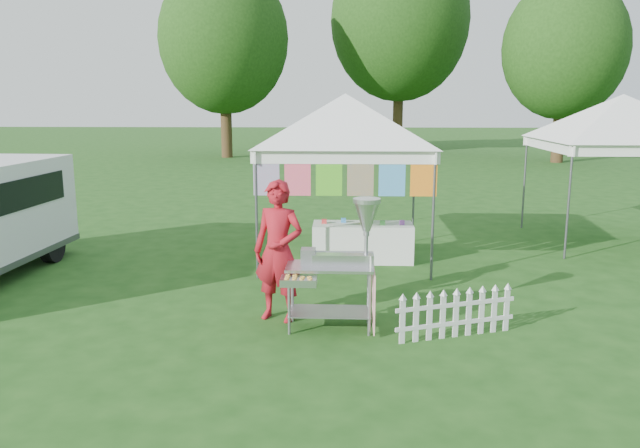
{
  "coord_description": "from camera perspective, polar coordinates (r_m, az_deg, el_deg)",
  "views": [
    {
      "loc": [
        -0.01,
        -7.78,
        2.88
      ],
      "look_at": [
        -0.36,
        1.17,
        1.1
      ],
      "focal_mm": 35.0,
      "sensor_mm": 36.0,
      "label": 1
    }
  ],
  "objects": [
    {
      "name": "donut_cart",
      "position": [
        7.82,
        2.21,
        -2.73
      ],
      "size": [
        1.22,
        0.82,
        1.69
      ],
      "rotation": [
        0.0,
        0.0,
        -0.01
      ],
      "color": "gray",
      "rests_on": "ground"
    },
    {
      "name": "tree_left",
      "position": [
        32.47,
        -8.78,
        16.36
      ],
      "size": [
        6.4,
        6.4,
        9.53
      ],
      "color": "#392614",
      "rests_on": "ground"
    },
    {
      "name": "display_table",
      "position": [
        11.36,
        3.91,
        -1.67
      ],
      "size": [
        1.8,
        0.7,
        0.69
      ],
      "primitive_type": "cube",
      "color": "white",
      "rests_on": "ground"
    },
    {
      "name": "canopy_right",
      "position": [
        13.91,
        26.03,
        10.6
      ],
      "size": [
        4.24,
        4.24,
        3.45
      ],
      "color": "#59595E",
      "rests_on": "ground"
    },
    {
      "name": "canopy_main",
      "position": [
        11.27,
        2.32,
        11.79
      ],
      "size": [
        4.24,
        4.24,
        3.45
      ],
      "color": "#59595E",
      "rests_on": "ground"
    },
    {
      "name": "picket_fence",
      "position": [
        7.93,
        12.32,
        -8.12
      ],
      "size": [
        1.54,
        0.56,
        0.56
      ],
      "rotation": [
        0.0,
        0.0,
        0.34
      ],
      "color": "silver",
      "rests_on": "ground"
    },
    {
      "name": "vendor",
      "position": [
        8.21,
        -3.82,
        -2.48
      ],
      "size": [
        0.79,
        0.64,
        1.87
      ],
      "primitive_type": "imported",
      "rotation": [
        0.0,
        0.0,
        -0.33
      ],
      "color": "maroon",
      "rests_on": "ground"
    },
    {
      "name": "tree_mid",
      "position": [
        36.15,
        7.33,
        17.94
      ],
      "size": [
        7.6,
        7.6,
        11.52
      ],
      "color": "#392614",
      "rests_on": "ground"
    },
    {
      "name": "ground",
      "position": [
        8.29,
        2.18,
        -9.09
      ],
      "size": [
        120.0,
        120.0,
        0.0
      ],
      "primitive_type": "plane",
      "color": "#1B4614",
      "rests_on": "ground"
    },
    {
      "name": "tree_right",
      "position": [
        31.5,
        21.48,
        14.7
      ],
      "size": [
        5.6,
        5.6,
        8.42
      ],
      "color": "#392614",
      "rests_on": "ground"
    }
  ]
}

